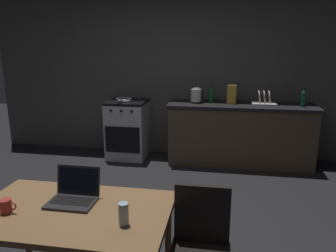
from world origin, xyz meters
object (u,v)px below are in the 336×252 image
Objects in this scene: dining_table at (73,219)px; bottle_b at (211,94)px; bottle at (304,97)px; drinking_glass at (124,214)px; laptop at (74,195)px; frying_pan at (124,99)px; cereal_box at (232,94)px; dish_rack at (264,102)px; chair at (200,244)px; electric_kettle at (196,96)px; coffee_mug at (6,206)px; stove_oven at (128,129)px.

bottle_b reaches higher than dining_table.
drinking_glass is at bearing -118.20° from bottle.
bottle reaches higher than drinking_glass.
frying_pan is (-0.53, 2.92, 0.17)m from laptop.
dish_rack is (0.47, -0.02, -0.09)m from cereal_box.
electric_kettle reaches higher than chair.
coffee_mug is 0.41× the size of cereal_box.
bottle is 1.31m from bottle_b.
bottle_b is at bearing 72.54° from chair.
cereal_box is (1.65, 0.05, 0.11)m from frying_pan.
coffee_mug is at bearing -86.87° from frying_pan.
electric_kettle is 0.52m from cereal_box.
bottle_b is at bearing 76.15° from dining_table.
stove_oven is at bearing -179.93° from dish_rack.
stove_oven is at bearing 106.17° from drinking_glass.
dining_table is 9.18× the size of drinking_glass.
dining_table is 1.49× the size of chair.
drinking_glass is (0.43, -0.23, 0.03)m from laptop.
laptop is 3.15m from bottle_b.
laptop is (-0.04, 0.11, 0.12)m from dining_table.
chair is 1.29m from coffee_mug.
electric_kettle is at bearing -177.81° from cereal_box.
dish_rack reaches higher than dining_table.
bottle_b is (1.30, 0.08, 0.58)m from stove_oven.
frying_pan reaches higher than drinking_glass.
stove_oven is 0.70× the size of dining_table.
dining_table is at bearing -103.85° from bottle_b.
stove_oven is 3.11m from dining_table.
electric_kettle is 3.19m from drinking_glass.
electric_kettle is at bearing 73.27° from coffee_mug.
cereal_box reaches higher than coffee_mug.
bottle reaches higher than dining_table.
frying_pan is (-2.65, 0.02, -0.11)m from bottle.
electric_kettle is 1.13m from frying_pan.
dining_table is 4.07× the size of laptop.
chair is 3.21m from bottle.
frying_pan is (-0.04, -0.03, 0.48)m from stove_oven.
laptop is at bearing -79.63° from frying_pan.
bottle_b reaches higher than electric_kettle.
cereal_box reaches higher than bottle_b.
cereal_box is at bearing 66.81° from chair.
drinking_glass is (0.92, -3.18, 0.34)m from stove_oven.
electric_kettle is (1.08, 0.00, 0.56)m from stove_oven.
chair is 2.14× the size of frying_pan.
bottle is (1.52, -0.05, 0.02)m from electric_kettle.
drinking_glass is at bearing -92.85° from electric_kettle.
bottle_b is at bearing 19.80° from electric_kettle.
bottle is (2.07, 3.01, 0.39)m from dining_table.
coffee_mug is at bearing -128.40° from bottle.
stove_oven is 1.43m from bottle_b.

